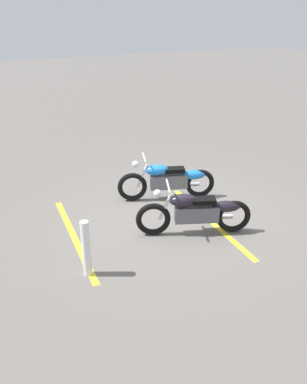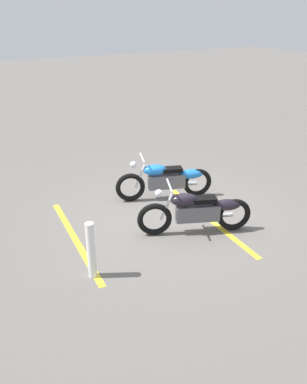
{
  "view_description": "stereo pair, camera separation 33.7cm",
  "coord_description": "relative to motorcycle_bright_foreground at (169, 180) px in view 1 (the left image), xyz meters",
  "views": [
    {
      "loc": [
        3.8,
        6.41,
        4.0
      ],
      "look_at": [
        0.51,
        0.0,
        0.65
      ],
      "focal_mm": 37.11,
      "sensor_mm": 36.0,
      "label": 1
    },
    {
      "loc": [
        4.09,
        6.25,
        4.0
      ],
      "look_at": [
        0.51,
        0.0,
        0.65
      ],
      "focal_mm": 37.11,
      "sensor_mm": 36.0,
      "label": 2
    }
  ],
  "objects": [
    {
      "name": "parking_stripe_near",
      "position": [
        -0.24,
        1.33,
        -0.46
      ],
      "size": [
        0.35,
        3.2,
        0.01
      ],
      "primitive_type": "cube",
      "rotation": [
        0.0,
        0.0,
        1.5
      ],
      "color": "yellow",
      "rests_on": "ground"
    },
    {
      "name": "motorcycle_bright_foreground",
      "position": [
        0.0,
        0.0,
        0.0
      ],
      "size": [
        2.14,
        0.89,
        1.04
      ],
      "rotation": [
        0.0,
        0.0,
        -0.34
      ],
      "color": "black",
      "rests_on": "ground"
    },
    {
      "name": "motorcycle_dark_foreground",
      "position": [
        0.29,
        1.6,
        0.0
      ],
      "size": [
        2.1,
        0.97,
        1.04
      ],
      "rotation": [
        0.0,
        0.0,
        -0.4
      ],
      "color": "black",
      "rests_on": "ground"
    },
    {
      "name": "bollard_post",
      "position": [
        2.59,
        1.92,
        0.03
      ],
      "size": [
        0.14,
        0.14,
        0.99
      ],
      "primitive_type": "cylinder",
      "color": "white",
      "rests_on": "ground"
    },
    {
      "name": "parking_stripe_mid",
      "position": [
        2.46,
        0.68,
        -0.46
      ],
      "size": [
        0.35,
        3.2,
        0.01
      ],
      "primitive_type": "cube",
      "rotation": [
        0.0,
        0.0,
        1.5
      ],
      "color": "yellow",
      "rests_on": "ground"
    },
    {
      "name": "ground_plane",
      "position": [
        0.29,
        0.78,
        -0.46
      ],
      "size": [
        60.0,
        60.0,
        0.0
      ],
      "primitive_type": "plane",
      "color": "#66605B"
    }
  ]
}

